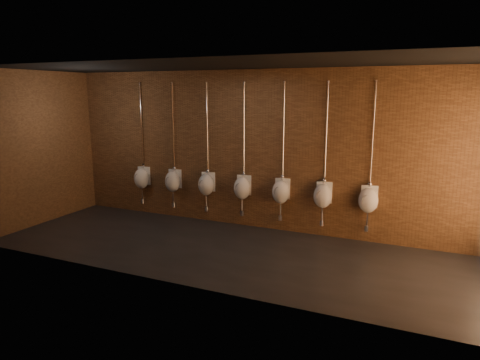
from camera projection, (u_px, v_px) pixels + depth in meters
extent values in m
plane|color=black|center=(222.00, 250.00, 7.61)|extent=(8.50, 8.50, 0.00)
cube|color=black|center=(221.00, 64.00, 6.97)|extent=(8.50, 3.00, 0.04)
cube|color=brown|center=(254.00, 151.00, 8.64)|extent=(8.50, 0.04, 3.20)
cube|color=brown|center=(174.00, 177.00, 5.95)|extent=(8.50, 0.04, 3.20)
cube|color=brown|center=(40.00, 148.00, 8.97)|extent=(0.04, 3.00, 3.20)
ellipsoid|color=white|center=(142.00, 178.00, 9.74)|extent=(0.40, 0.36, 0.47)
cube|color=white|center=(144.00, 176.00, 9.83)|extent=(0.30, 0.09, 0.42)
cylinder|color=#A2A2A2|center=(138.00, 178.00, 9.63)|extent=(0.21, 0.06, 0.21)
cylinder|color=silver|center=(142.00, 126.00, 9.59)|extent=(0.02, 0.02, 1.89)
sphere|color=silver|center=(143.00, 165.00, 9.76)|extent=(0.08, 0.08, 0.08)
cylinder|color=silver|center=(140.00, 83.00, 9.40)|extent=(0.06, 0.06, 0.01)
cylinder|color=silver|center=(142.00, 192.00, 9.81)|extent=(0.03, 0.03, 0.29)
cylinder|color=silver|center=(143.00, 201.00, 9.85)|extent=(0.08, 0.08, 0.11)
cylinder|color=silver|center=(145.00, 200.00, 9.92)|extent=(0.03, 0.15, 0.03)
ellipsoid|color=white|center=(173.00, 182.00, 9.41)|extent=(0.40, 0.36, 0.47)
cube|color=white|center=(175.00, 178.00, 9.51)|extent=(0.30, 0.09, 0.42)
cylinder|color=#A2A2A2|center=(170.00, 181.00, 9.30)|extent=(0.21, 0.06, 0.21)
cylinder|color=silver|center=(173.00, 128.00, 9.26)|extent=(0.02, 0.02, 1.89)
sphere|color=silver|center=(174.00, 168.00, 9.43)|extent=(0.08, 0.08, 0.08)
cylinder|color=silver|center=(172.00, 83.00, 9.07)|extent=(0.06, 0.06, 0.01)
cylinder|color=silver|center=(173.00, 196.00, 9.48)|extent=(0.03, 0.03, 0.29)
cylinder|color=silver|center=(173.00, 205.00, 9.52)|extent=(0.08, 0.08, 0.11)
cylinder|color=silver|center=(175.00, 204.00, 9.59)|extent=(0.03, 0.15, 0.03)
ellipsoid|color=white|center=(206.00, 185.00, 9.08)|extent=(0.40, 0.36, 0.47)
cube|color=white|center=(209.00, 182.00, 9.18)|extent=(0.30, 0.09, 0.42)
cylinder|color=#A2A2A2|center=(203.00, 185.00, 8.97)|extent=(0.21, 0.06, 0.21)
cylinder|color=silver|center=(207.00, 129.00, 8.93)|extent=(0.02, 0.02, 1.89)
sphere|color=silver|center=(208.00, 171.00, 9.10)|extent=(0.08, 0.08, 0.08)
cylinder|color=silver|center=(207.00, 83.00, 8.74)|extent=(0.06, 0.06, 0.01)
cylinder|color=silver|center=(206.00, 199.00, 9.15)|extent=(0.03, 0.03, 0.29)
cylinder|color=silver|center=(207.00, 209.00, 9.19)|extent=(0.08, 0.08, 0.11)
cylinder|color=silver|center=(208.00, 208.00, 9.26)|extent=(0.03, 0.15, 0.03)
ellipsoid|color=white|center=(242.00, 188.00, 8.75)|extent=(0.40, 0.36, 0.47)
cube|color=white|center=(244.00, 185.00, 8.85)|extent=(0.30, 0.09, 0.42)
cylinder|color=#A2A2A2|center=(240.00, 188.00, 8.64)|extent=(0.21, 0.06, 0.21)
cylinder|color=silver|center=(244.00, 130.00, 8.60)|extent=(0.02, 0.02, 1.89)
sphere|color=silver|center=(244.00, 174.00, 8.77)|extent=(0.08, 0.08, 0.08)
cylinder|color=silver|center=(244.00, 82.00, 8.41)|extent=(0.06, 0.06, 0.01)
cylinder|color=silver|center=(242.00, 203.00, 8.82)|extent=(0.03, 0.03, 0.29)
cylinder|color=silver|center=(242.00, 213.00, 8.86)|extent=(0.08, 0.08, 0.11)
cylinder|color=silver|center=(244.00, 212.00, 8.93)|extent=(0.03, 0.15, 0.03)
ellipsoid|color=white|center=(281.00, 192.00, 8.43)|extent=(0.40, 0.36, 0.47)
cube|color=white|center=(283.00, 188.00, 8.52)|extent=(0.30, 0.09, 0.42)
cylinder|color=#A2A2A2|center=(279.00, 192.00, 8.31)|extent=(0.21, 0.06, 0.21)
cylinder|color=silver|center=(284.00, 132.00, 8.27)|extent=(0.02, 0.02, 1.89)
sphere|color=silver|center=(282.00, 177.00, 8.44)|extent=(0.08, 0.08, 0.08)
cylinder|color=silver|center=(285.00, 82.00, 8.08)|extent=(0.06, 0.06, 0.01)
cylinder|color=silver|center=(281.00, 208.00, 8.49)|extent=(0.03, 0.03, 0.29)
cylinder|color=silver|center=(280.00, 218.00, 8.53)|extent=(0.08, 0.08, 0.11)
cylinder|color=silver|center=(282.00, 217.00, 8.60)|extent=(0.03, 0.15, 0.03)
ellipsoid|color=white|center=(323.00, 196.00, 8.10)|extent=(0.40, 0.36, 0.47)
cube|color=white|center=(324.00, 192.00, 8.19)|extent=(0.30, 0.09, 0.42)
cylinder|color=#A2A2A2|center=(321.00, 196.00, 7.99)|extent=(0.21, 0.06, 0.21)
cylinder|color=silver|center=(326.00, 133.00, 7.94)|extent=(0.02, 0.02, 1.89)
sphere|color=silver|center=(324.00, 180.00, 8.11)|extent=(0.08, 0.08, 0.08)
cylinder|color=silver|center=(329.00, 81.00, 7.75)|extent=(0.06, 0.06, 0.01)
cylinder|color=silver|center=(322.00, 212.00, 8.16)|extent=(0.03, 0.03, 0.29)
cylinder|color=silver|center=(322.00, 223.00, 8.20)|extent=(0.08, 0.08, 0.11)
cylinder|color=silver|center=(323.00, 222.00, 8.27)|extent=(0.03, 0.15, 0.03)
ellipsoid|color=white|center=(368.00, 200.00, 7.77)|extent=(0.40, 0.36, 0.47)
cube|color=white|center=(369.00, 197.00, 7.86)|extent=(0.30, 0.09, 0.42)
cylinder|color=#A2A2A2|center=(367.00, 200.00, 7.66)|extent=(0.21, 0.06, 0.21)
cylinder|color=silver|center=(373.00, 135.00, 7.61)|extent=(0.02, 0.02, 1.89)
sphere|color=silver|center=(370.00, 184.00, 7.78)|extent=(0.08, 0.08, 0.08)
cylinder|color=silver|center=(376.00, 81.00, 7.42)|extent=(0.06, 0.06, 0.01)
cylinder|color=silver|center=(367.00, 217.00, 7.83)|extent=(0.03, 0.03, 0.29)
cylinder|color=silver|center=(367.00, 228.00, 7.87)|extent=(0.08, 0.08, 0.11)
cylinder|color=silver|center=(367.00, 227.00, 7.94)|extent=(0.03, 0.15, 0.03)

